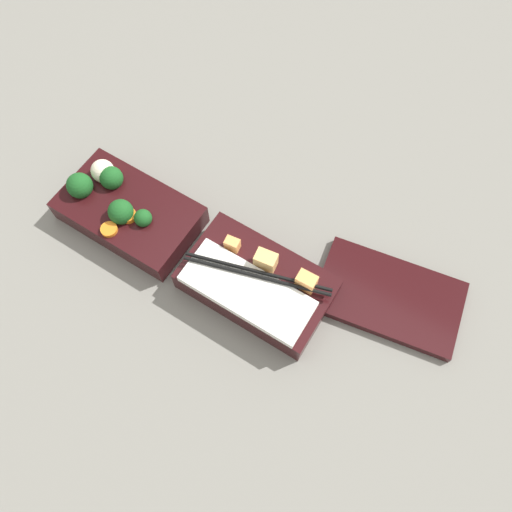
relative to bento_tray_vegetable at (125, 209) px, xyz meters
The scene contains 4 objects.
ground_plane 0.13m from the bento_tray_vegetable, ahead, with size 3.00×3.00×0.00m, color slate.
bento_tray_vegetable is the anchor object (origin of this frame).
bento_tray_rice 0.24m from the bento_tray_vegetable, ahead, with size 0.21×0.12×0.07m.
bento_lid 0.41m from the bento_tray_vegetable, 12.77° to the left, with size 0.20×0.12×0.01m, color black.
Camera 1 is at (0.25, -0.22, 0.68)m, focal length 35.00 mm.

